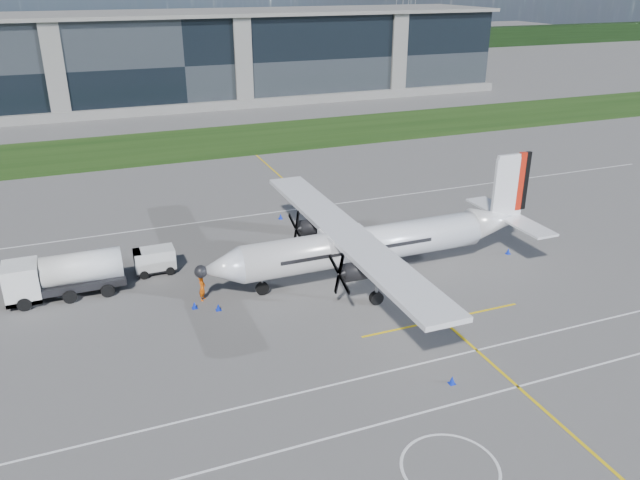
# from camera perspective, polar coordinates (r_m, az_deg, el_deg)

# --- Properties ---
(ground) EXTENTS (400.00, 400.00, 0.00)m
(ground) POSITION_cam_1_polar(r_m,az_deg,el_deg) (81.98, -8.07, 7.66)
(ground) COLOR #5A5755
(ground) RESTS_ON ground
(grass_strip) EXTENTS (400.00, 18.00, 0.04)m
(grass_strip) POSITION_cam_1_polar(r_m,az_deg,el_deg) (89.54, -9.33, 8.90)
(grass_strip) COLOR #18350E
(grass_strip) RESTS_ON ground
(terminal_building) EXTENTS (120.00, 20.00, 15.00)m
(terminal_building) POSITION_cam_1_polar(r_m,az_deg,el_deg) (119.24, -13.14, 15.76)
(terminal_building) COLOR black
(terminal_building) RESTS_ON ground
(tree_line) EXTENTS (400.00, 6.00, 6.00)m
(tree_line) POSITION_cam_1_polar(r_m,az_deg,el_deg) (178.90, -16.26, 16.26)
(tree_line) COLOR black
(tree_line) RESTS_ON ground
(yellow_taxiway_centerline) EXTENTS (0.20, 70.00, 0.01)m
(yellow_taxiway_centerline) POSITION_cam_1_polar(r_m,az_deg,el_deg) (55.83, 2.46, 0.44)
(yellow_taxiway_centerline) COLOR yellow
(yellow_taxiway_centerline) RESTS_ON ground
(white_lane_line) EXTENTS (90.00, 0.15, 0.01)m
(white_lane_line) POSITION_cam_1_polar(r_m,az_deg,el_deg) (36.30, 13.81, -13.92)
(white_lane_line) COLOR white
(white_lane_line) RESTS_ON ground
(turboprop_aircraft) EXTENTS (27.24, 28.25, 8.48)m
(turboprop_aircraft) POSITION_cam_1_polar(r_m,az_deg,el_deg) (47.05, 5.19, 1.50)
(turboprop_aircraft) COLOR white
(turboprop_aircraft) RESTS_ON ground
(fuel_tanker_truck) EXTENTS (8.50, 2.76, 3.19)m
(fuel_tanker_truck) POSITION_cam_1_polar(r_m,az_deg,el_deg) (48.35, -22.98, -3.15)
(fuel_tanker_truck) COLOR white
(fuel_tanker_truck) RESTS_ON ground
(baggage_tug) EXTENTS (3.27, 1.96, 1.96)m
(baggage_tug) POSITION_cam_1_polar(r_m,az_deg,el_deg) (50.16, -14.87, -1.85)
(baggage_tug) COLOR silver
(baggage_tug) RESTS_ON ground
(ground_crew_person) EXTENTS (0.99, 1.07, 2.14)m
(ground_crew_person) POSITION_cam_1_polar(r_m,az_deg,el_deg) (45.17, -10.73, -4.20)
(ground_crew_person) COLOR #F25907
(ground_crew_person) RESTS_ON ground
(safety_cone_fwd) EXTENTS (0.36, 0.36, 0.50)m
(safety_cone_fwd) POSITION_cam_1_polar(r_m,az_deg,el_deg) (44.56, -11.41, -5.85)
(safety_cone_fwd) COLOR #0B24BC
(safety_cone_fwd) RESTS_ON ground
(safety_cone_tail) EXTENTS (0.36, 0.36, 0.50)m
(safety_cone_tail) POSITION_cam_1_polar(r_m,az_deg,el_deg) (54.29, 16.83, -0.98)
(safety_cone_tail) COLOR #0B24BC
(safety_cone_tail) RESTS_ON ground
(safety_cone_portwing) EXTENTS (0.36, 0.36, 0.50)m
(safety_cone_portwing) POSITION_cam_1_polar(r_m,az_deg,el_deg) (37.06, 11.99, -12.41)
(safety_cone_portwing) COLOR #0B24BC
(safety_cone_portwing) RESTS_ON ground
(safety_cone_nose_port) EXTENTS (0.36, 0.36, 0.50)m
(safety_cone_nose_port) POSITION_cam_1_polar(r_m,az_deg,el_deg) (44.02, -9.28, -6.06)
(safety_cone_nose_port) COLOR #0B24BC
(safety_cone_nose_port) RESTS_ON ground
(safety_cone_stbdwing) EXTENTS (0.36, 0.36, 0.50)m
(safety_cone_stbdwing) POSITION_cam_1_polar(r_m,az_deg,el_deg) (59.59, -3.63, 2.17)
(safety_cone_stbdwing) COLOR #0B24BC
(safety_cone_stbdwing) RESTS_ON ground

